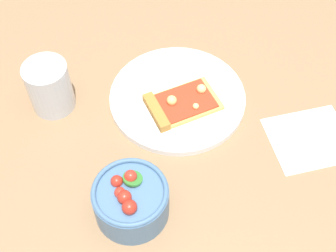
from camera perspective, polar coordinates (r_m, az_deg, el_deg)
name	(u,v)px	position (r m, az deg, el deg)	size (l,w,h in m)	color
ground_plane	(170,119)	(0.87, 0.29, 0.82)	(2.40, 2.40, 0.00)	#93704C
plate	(177,98)	(0.90, 1.18, 3.55)	(0.27, 0.27, 0.01)	white
pizza_slice_main	(179,104)	(0.87, 1.34, 2.74)	(0.09, 0.13, 0.03)	#E5B256
salad_bowl	(131,200)	(0.74, -4.65, -9.19)	(0.12, 0.12, 0.09)	#4C7299
soda_glass	(50,88)	(0.89, -14.49, 4.56)	(0.08, 0.08, 0.10)	silver
paper_napkin	(310,139)	(0.89, 17.26, -1.51)	(0.13, 0.15, 0.00)	white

